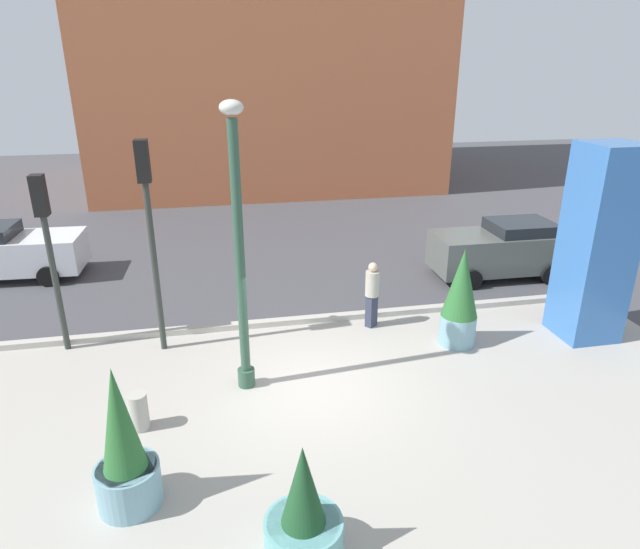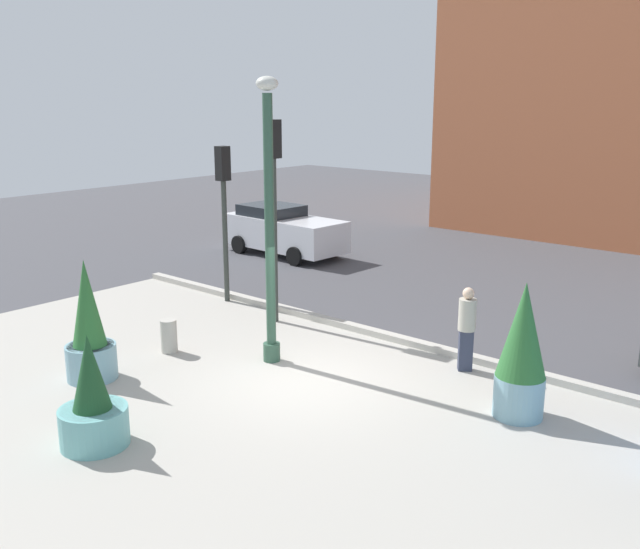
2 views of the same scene
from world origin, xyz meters
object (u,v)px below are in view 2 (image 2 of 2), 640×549
Objects in this scene: potted_plant_by_pillar at (93,406)px; car_far_lane at (283,230)px; traffic_light_far_side at (274,189)px; pedestrian_on_sidewalk at (467,325)px; traffic_light_corner at (224,198)px; potted_plant_curbside at (522,352)px; concrete_bollard at (169,336)px; potted_plant_mid_plaza at (89,332)px; lamp_post at (270,229)px.

car_far_lane is (-7.46, 12.33, 0.20)m from potted_plant_by_pillar.
traffic_light_far_side reaches higher than potted_plant_by_pillar.
traffic_light_corner is at bearing 177.89° from pedestrian_on_sidewalk.
potted_plant_curbside is 0.50× the size of traffic_light_far_side.
traffic_light_far_side is at bearing -10.97° from traffic_light_corner.
concrete_bollard is (-2.55, 3.47, -0.30)m from potted_plant_by_pillar.
potted_plant_by_pillar is at bearing -31.39° from potted_plant_mid_plaza.
car_far_lane is (-5.16, 5.75, -2.45)m from traffic_light_far_side.
car_far_lane is at bearing 121.17° from potted_plant_by_pillar.
potted_plant_by_pillar is 2.94m from potted_plant_mid_plaza.
potted_plant_mid_plaza is at bearing -88.49° from concrete_bollard.
pedestrian_on_sidewalk is at bearing 1.81° from traffic_light_far_side.
potted_plant_by_pillar is at bearing -53.71° from concrete_bollard.
concrete_bollard is at bearing -164.88° from potted_plant_curbside.
traffic_light_corner is at bearing 110.79° from potted_plant_mid_plaza.
lamp_post reaches higher than pedestrian_on_sidewalk.
potted_plant_by_pillar is 14.41m from car_far_lane.
traffic_light_corner reaches higher than potted_plant_curbside.
traffic_light_far_side reaches higher than car_far_lane.
potted_plant_by_pillar is 1.07× the size of pedestrian_on_sidewalk.
concrete_bollard is at bearing 91.51° from potted_plant_mid_plaza.
potted_plant_curbside is 7.58m from concrete_bollard.
car_far_lane is (-12.19, 6.90, -0.33)m from potted_plant_curbside.
car_far_lane is at bearing 118.45° from traffic_light_corner.
traffic_light_far_side is at bearing 85.54° from concrete_bollard.
potted_plant_curbside reaches higher than potted_plant_mid_plaza.
potted_plant_curbside is (5.19, 0.87, -1.64)m from lamp_post.
concrete_bollard is 4.80m from traffic_light_corner.
lamp_post is 4.46m from pedestrian_on_sidewalk.
potted_plant_mid_plaza is 5.58m from traffic_light_far_side.
potted_plant_curbside reaches higher than car_far_lane.
potted_plant_by_pillar is at bearing -84.20° from lamp_post.
lamp_post reaches higher than potted_plant_curbside.
concrete_bollard is 4.30m from traffic_light_far_side.
lamp_post is 2.78m from traffic_light_far_side.
concrete_bollard is (-0.05, 1.94, -0.62)m from potted_plant_mid_plaza.
potted_plant_by_pillar is at bearing -113.50° from pedestrian_on_sidewalk.
traffic_light_far_side is (0.19, 5.07, 2.34)m from potted_plant_mid_plaza.
potted_plant_by_pillar is (0.46, -4.56, -2.18)m from lamp_post.
car_far_lane is at bearing 151.77° from pedestrian_on_sidewalk.
traffic_light_far_side is 5.74m from pedestrian_on_sidewalk.
pedestrian_on_sidewalk is (-1.79, 1.32, -0.22)m from potted_plant_curbside.
lamp_post is 1.39× the size of traffic_light_corner.
potted_plant_curbside is 1.39× the size of pedestrian_on_sidewalk.
lamp_post is 3.32× the size of pedestrian_on_sidewalk.
pedestrian_on_sidewalk reaches higher than car_far_lane.
pedestrian_on_sidewalk is at bearing 30.94° from concrete_bollard.
potted_plant_mid_plaza is 0.49× the size of traffic_light_far_side.
traffic_light_far_side is (-7.03, 1.16, 2.12)m from potted_plant_curbside.
traffic_light_far_side reaches higher than pedestrian_on_sidewalk.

